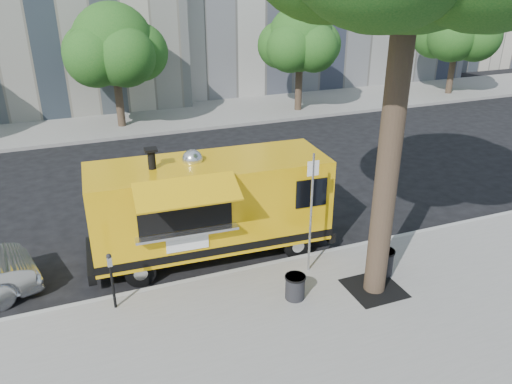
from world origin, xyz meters
TOP-DOWN VIEW (x-y plane):
  - ground at (0.00, 0.00)m, footprint 120.00×120.00m
  - sidewalk at (0.00, -4.00)m, footprint 60.00×6.00m
  - curb at (0.00, -0.93)m, footprint 60.00×0.14m
  - far_sidewalk at (0.00, 13.50)m, footprint 60.00×5.00m
  - tree_well at (2.60, -2.80)m, footprint 1.20×1.20m
  - far_tree_b at (-1.00, 12.70)m, footprint 3.60×3.60m
  - far_tree_c at (8.00, 12.40)m, footprint 3.24×3.24m
  - far_tree_d at (18.00, 12.60)m, footprint 3.78×3.78m
  - sign_post at (1.55, -1.55)m, footprint 0.28×0.06m
  - parking_meter at (-3.00, -1.35)m, footprint 0.11×0.11m
  - food_truck at (-0.37, 0.24)m, footprint 6.29×2.99m
  - trash_bin_left at (3.14, -2.32)m, footprint 0.52×0.52m
  - trash_bin_right at (0.76, -2.45)m, footprint 0.47×0.47m

SIDE VIEW (x-z plane):
  - ground at x=0.00m, z-range 0.00..0.00m
  - sidewalk at x=0.00m, z-range 0.00..0.15m
  - curb at x=0.00m, z-range -0.01..0.15m
  - far_sidewalk at x=0.00m, z-range 0.00..0.15m
  - tree_well at x=2.60m, z-range 0.14..0.17m
  - trash_bin_right at x=0.76m, z-range 0.17..0.73m
  - trash_bin_left at x=3.14m, z-range 0.17..0.79m
  - parking_meter at x=-3.00m, z-range 0.31..1.65m
  - food_truck at x=-0.37m, z-range -0.09..2.95m
  - sign_post at x=1.55m, z-range 0.35..3.35m
  - far_tree_c at x=8.00m, z-range 1.11..6.32m
  - far_tree_b at x=-1.00m, z-range 1.08..6.58m
  - far_tree_d at x=18.00m, z-range 1.07..6.71m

